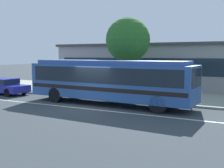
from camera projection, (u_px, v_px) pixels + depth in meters
ground_plane at (93, 107)px, 17.30m from camera, size 120.00×120.00×0.00m
sidewalk_slab at (134, 93)px, 23.05m from camera, size 60.00×8.00×0.12m
lane_stripe_center at (86, 109)px, 16.59m from camera, size 56.00×0.16×0.01m
transit_bus at (109, 79)px, 17.91m from camera, size 11.19×3.04×2.85m
sedan_behind_bus at (3, 85)px, 22.71m from camera, size 4.56×2.12×1.29m
pedestrian_waiting_near_sign at (87, 81)px, 22.71m from camera, size 0.46×0.46×1.64m
bus_stop_sign at (192, 78)px, 17.51m from camera, size 0.08×0.44×2.59m
street_tree_near_stop at (128, 40)px, 21.80m from camera, size 3.48×3.48×5.98m
station_building at (156, 65)px, 28.35m from camera, size 18.56×8.90×4.23m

